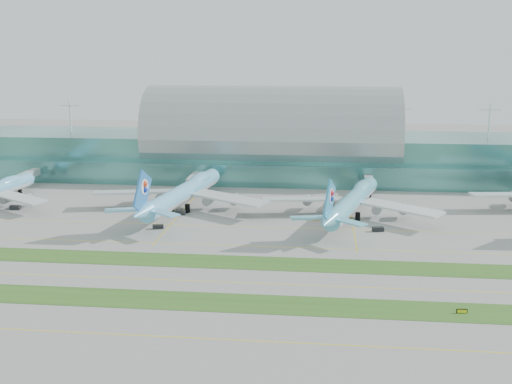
# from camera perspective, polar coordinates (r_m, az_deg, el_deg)

# --- Properties ---
(ground) EXTENTS (700.00, 700.00, 0.00)m
(ground) POSITION_cam_1_polar(r_m,az_deg,el_deg) (186.41, -1.80, -6.48)
(ground) COLOR gray
(ground) RESTS_ON ground
(terminal) EXTENTS (340.00, 69.10, 36.00)m
(terminal) POSITION_cam_1_polar(r_m,az_deg,el_deg) (307.60, 1.46, 4.02)
(terminal) COLOR #3D7A75
(terminal) RESTS_ON ground
(grass_strip_near) EXTENTS (420.00, 12.00, 0.08)m
(grass_strip_near) POSITION_cam_1_polar(r_m,az_deg,el_deg) (160.55, -3.17, -9.77)
(grass_strip_near) COLOR #2D591E
(grass_strip_near) RESTS_ON ground
(grass_strip_far) EXTENTS (420.00, 12.00, 0.08)m
(grass_strip_far) POSITION_cam_1_polar(r_m,az_deg,el_deg) (188.26, -1.71, -6.27)
(grass_strip_far) COLOR #2D591E
(grass_strip_far) RESTS_ON ground
(taxiline_a) EXTENTS (420.00, 0.35, 0.01)m
(taxiline_a) POSITION_cam_1_polar(r_m,az_deg,el_deg) (142.61, -4.48, -12.86)
(taxiline_a) COLOR yellow
(taxiline_a) RESTS_ON ground
(taxiline_b) EXTENTS (420.00, 0.35, 0.01)m
(taxiline_b) POSITION_cam_1_polar(r_m,az_deg,el_deg) (173.40, -2.43, -8.01)
(taxiline_b) COLOR yellow
(taxiline_b) RESTS_ON ground
(taxiline_c) EXTENTS (420.00, 0.35, 0.01)m
(taxiline_c) POSITION_cam_1_polar(r_m,az_deg,el_deg) (203.32, -1.10, -4.80)
(taxiline_c) COLOR yellow
(taxiline_c) RESTS_ON ground
(taxiline_d) EXTENTS (420.00, 0.35, 0.01)m
(taxiline_d) POSITION_cam_1_polar(r_m,az_deg,el_deg) (224.22, -0.41, -3.10)
(taxiline_d) COLOR yellow
(taxiline_d) RESTS_ON ground
(airliner_b) EXTENTS (70.40, 80.75, 22.30)m
(airliner_b) POSITION_cam_1_polar(r_m,az_deg,el_deg) (248.14, -6.43, 0.04)
(airliner_b) COLOR #6BBFEC
(airliner_b) RESTS_ON ground
(airliner_c) EXTENTS (64.78, 74.90, 20.97)m
(airliner_c) POSITION_cam_1_polar(r_m,az_deg,el_deg) (237.78, 8.58, -0.70)
(airliner_c) COLOR #60BAD4
(airliner_c) RESTS_ON ground
(gse_b) EXTENTS (3.99, 1.90, 1.62)m
(gse_b) POSITION_cam_1_polar(r_m,az_deg,el_deg) (264.00, -20.62, -1.29)
(gse_b) COLOR black
(gse_b) RESTS_ON ground
(gse_c) EXTENTS (4.09, 2.78, 1.38)m
(gse_c) POSITION_cam_1_polar(r_m,az_deg,el_deg) (224.22, -8.70, -3.07)
(gse_c) COLOR black
(gse_c) RESTS_ON ground
(gse_d) EXTENTS (3.70, 2.24, 1.67)m
(gse_d) POSITION_cam_1_polar(r_m,az_deg,el_deg) (241.36, -6.73, -1.82)
(gse_d) COLOR black
(gse_d) RESTS_ON ground
(gse_e) EXTENTS (3.14, 1.93, 1.44)m
(gse_e) POSITION_cam_1_polar(r_m,az_deg,el_deg) (233.72, 5.32, -2.30)
(gse_e) COLOR orange
(gse_e) RESTS_ON ground
(gse_f) EXTENTS (4.17, 2.72, 1.52)m
(gse_f) POSITION_cam_1_polar(r_m,az_deg,el_deg) (222.37, 10.79, -3.27)
(gse_f) COLOR black
(gse_f) RESTS_ON ground
(taxiway_sign_east) EXTENTS (2.60, 0.44, 1.10)m
(taxiway_sign_east) POSITION_cam_1_polar(r_m,az_deg,el_deg) (161.65, 17.83, -10.05)
(taxiway_sign_east) COLOR black
(taxiway_sign_east) RESTS_ON ground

